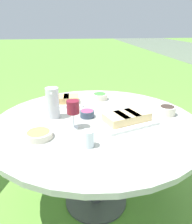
# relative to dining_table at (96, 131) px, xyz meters

# --- Properties ---
(ground_plane) EXTENTS (40.00, 40.00, 0.00)m
(ground_plane) POSITION_rel_dining_table_xyz_m (0.00, 0.00, -0.66)
(ground_plane) COLOR #5B8C38
(dining_table) EXTENTS (1.47, 1.47, 0.74)m
(dining_table) POSITION_rel_dining_table_xyz_m (0.00, 0.00, 0.00)
(dining_table) COLOR #4C4C51
(dining_table) RESTS_ON ground_plane
(water_pitcher) EXTENTS (0.10, 0.09, 0.22)m
(water_pitcher) POSITION_rel_dining_table_xyz_m (-0.09, -0.30, 0.20)
(water_pitcher) COLOR silver
(water_pitcher) RESTS_ON dining_table
(wine_glass) EXTENTS (0.08, 0.08, 0.19)m
(wine_glass) POSITION_rel_dining_table_xyz_m (0.11, -0.16, 0.23)
(wine_glass) COLOR silver
(wine_glass) RESTS_ON dining_table
(platter_bread_main) EXTENTS (0.35, 0.44, 0.08)m
(platter_bread_main) POSITION_rel_dining_table_xyz_m (0.09, 0.20, 0.12)
(platter_bread_main) COLOR white
(platter_bread_main) RESTS_ON dining_table
(platter_charcuterie) EXTENTS (0.23, 0.37, 0.07)m
(platter_charcuterie) POSITION_rel_dining_table_xyz_m (-0.36, -0.22, 0.12)
(platter_charcuterie) COLOR white
(platter_charcuterie) RESTS_ON dining_table
(bowl_fries) EXTENTS (0.17, 0.17, 0.04)m
(bowl_fries) POSITION_rel_dining_table_xyz_m (0.22, -0.38, 0.11)
(bowl_fries) COLOR beige
(bowl_fries) RESTS_ON dining_table
(bowl_salad) EXTENTS (0.14, 0.14, 0.05)m
(bowl_salad) POSITION_rel_dining_table_xyz_m (-0.45, 0.09, 0.12)
(bowl_salad) COLOR beige
(bowl_salad) RESTS_ON dining_table
(bowl_olives) EXTENTS (0.13, 0.13, 0.07)m
(bowl_olives) POSITION_rel_dining_table_xyz_m (-0.03, 0.54, 0.13)
(bowl_olives) COLOR beige
(bowl_olives) RESTS_ON dining_table
(bowl_dip_red) EXTENTS (0.10, 0.10, 0.05)m
(bowl_dip_red) POSITION_rel_dining_table_xyz_m (-0.06, -0.06, 0.12)
(bowl_dip_red) COLOR #334256
(bowl_dip_red) RESTS_ON dining_table
(cup_water_near) EXTENTS (0.07, 0.07, 0.10)m
(cup_water_near) POSITION_rel_dining_table_xyz_m (0.35, -0.09, 0.14)
(cup_water_near) COLOR silver
(cup_water_near) RESTS_ON dining_table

